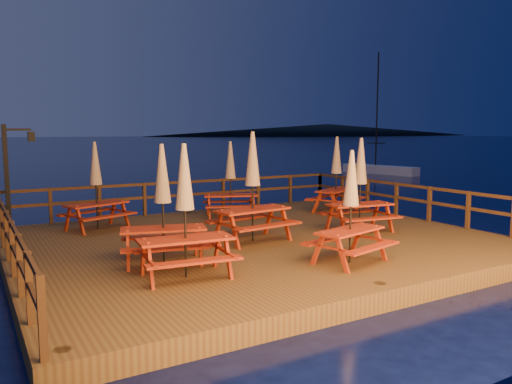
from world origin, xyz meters
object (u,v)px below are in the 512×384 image
lamp_post (12,167)px  picnic_table_2 (96,184)px  picnic_table_1 (253,185)px  picnic_table_0 (230,178)px  sailboat (379,170)px

lamp_post → picnic_table_2: bearing=-31.8°
picnic_table_1 → picnic_table_2: size_ratio=1.12×
picnic_table_1 → picnic_table_2: bearing=124.0°
picnic_table_1 → picnic_table_2: picnic_table_1 is taller
picnic_table_0 → picnic_table_2: size_ratio=0.99×
picnic_table_0 → picnic_table_1: (-1.16, -3.46, 0.17)m
sailboat → picnic_table_2: size_ratio=3.63×
sailboat → picnic_table_0: sailboat is taller
lamp_post → picnic_table_1: size_ratio=1.07×
lamp_post → sailboat: (25.59, 11.71, -1.89)m
lamp_post → picnic_table_0: lamp_post is taller
lamp_post → picnic_table_0: size_ratio=1.21×
sailboat → picnic_table_0: bearing=-156.5°
sailboat → picnic_table_2: bearing=-161.8°
picnic_table_0 → picnic_table_2: 4.25m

